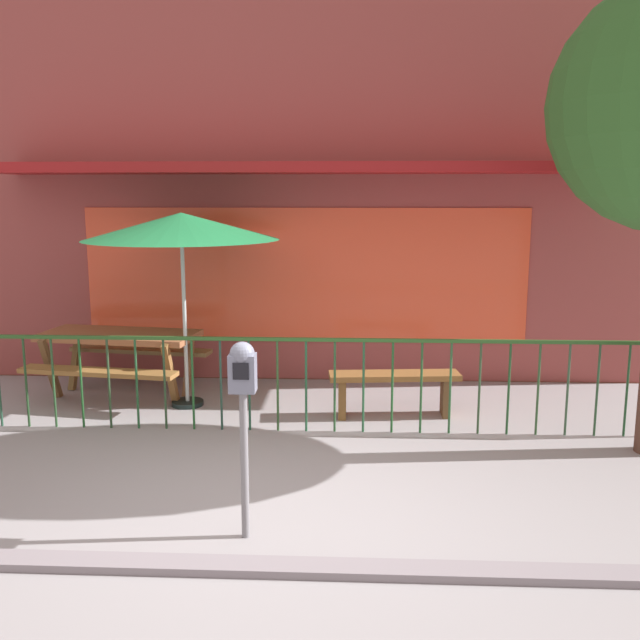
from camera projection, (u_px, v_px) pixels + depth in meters
ground at (269, 520)px, 5.19m from camera, size 40.00×40.00×0.00m
pub_storefront at (306, 175)px, 8.85m from camera, size 8.57×1.43×5.23m
patio_fence_front at (292, 367)px, 7.01m from camera, size 7.22×0.04×0.97m
picnic_table_left at (120, 346)px, 8.21m from camera, size 1.97×1.59×0.79m
patio_umbrella at (181, 227)px, 7.62m from camera, size 2.14×2.14×2.17m
patio_bench at (394, 384)px, 7.54m from camera, size 1.42×0.45×0.48m
parking_meter_far at (243, 388)px, 4.75m from camera, size 0.18×0.17×1.41m
curb_edge at (256, 571)px, 4.49m from camera, size 11.99×0.20×0.11m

